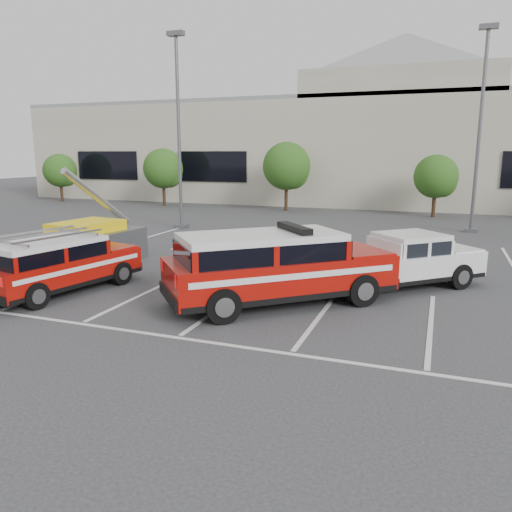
{
  "coord_description": "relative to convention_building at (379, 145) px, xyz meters",
  "views": [
    {
      "loc": [
        5.42,
        -12.29,
        4.16
      ],
      "look_at": [
        0.26,
        1.62,
        1.05
      ],
      "focal_mm": 35.0,
      "sensor_mm": 36.0,
      "label": 1
    }
  ],
  "objects": [
    {
      "name": "ground",
      "position": [
        -0.18,
        -31.86,
        -4.72
      ],
      "size": [
        120.0,
        120.0,
        0.0
      ],
      "primitive_type": "plane",
      "color": "#2D2D30",
      "rests_on": "ground"
    },
    {
      "name": "stall_markings",
      "position": [
        -0.18,
        -27.36,
        -4.71
      ],
      "size": [
        23.0,
        15.0,
        0.01
      ],
      "primitive_type": "cube",
      "color": "silver",
      "rests_on": "ground"
    },
    {
      "name": "convention_building",
      "position": [
        0.0,
        0.0,
        0.0
      ],
      "size": [
        60.0,
        16.99,
        13.2
      ],
      "color": "beige",
      "rests_on": "ground"
    },
    {
      "name": "tree_far_left",
      "position": [
        -25.09,
        -9.82,
        -2.22
      ],
      "size": [
        2.77,
        2.77,
        3.99
      ],
      "color": "#3F2B19",
      "rests_on": "ground"
    },
    {
      "name": "tree_left",
      "position": [
        -15.09,
        -9.82,
        -1.95
      ],
      "size": [
        3.07,
        3.07,
        4.42
      ],
      "color": "#3F2B19",
      "rests_on": "ground"
    },
    {
      "name": "tree_mid_left",
      "position": [
        -5.09,
        -9.82,
        -1.68
      ],
      "size": [
        3.37,
        3.37,
        4.85
      ],
      "color": "#3F2B19",
      "rests_on": "ground"
    },
    {
      "name": "tree_mid_right",
      "position": [
        4.91,
        -9.82,
        -2.22
      ],
      "size": [
        2.77,
        2.77,
        3.99
      ],
      "color": "#3F2B19",
      "rests_on": "ground"
    },
    {
      "name": "light_pole_left",
      "position": [
        -8.18,
        -19.86,
        0.47
      ],
      "size": [
        0.9,
        0.6,
        10.24
      ],
      "color": "#59595E",
      "rests_on": "ground"
    },
    {
      "name": "light_pole_mid",
      "position": [
        6.82,
        -15.86,
        0.47
      ],
      "size": [
        0.9,
        0.6,
        10.24
      ],
      "color": "#59595E",
      "rests_on": "ground"
    },
    {
      "name": "fire_chief_suv",
      "position": [
        1.12,
        -31.42,
        -3.82
      ],
      "size": [
        6.17,
        5.79,
        2.19
      ],
      "rotation": [
        0.0,
        0.0,
        -0.85
      ],
      "color": "#980D07",
      "rests_on": "ground"
    },
    {
      "name": "white_pickup",
      "position": [
        4.12,
        -28.52,
        -4.05
      ],
      "size": [
        5.3,
        5.11,
        1.68
      ],
      "rotation": [
        0.0,
        0.0,
        -0.82
      ],
      "color": "silver",
      "rests_on": "ground"
    },
    {
      "name": "ladder_suv",
      "position": [
        -5.33,
        -32.59,
        -3.98
      ],
      "size": [
        2.78,
        5.0,
        1.86
      ],
      "rotation": [
        0.0,
        0.0,
        -0.21
      ],
      "color": "#980D07",
      "rests_on": "ground"
    },
    {
      "name": "utility_rig",
      "position": [
        -7.27,
        -29.13,
        -4.0
      ],
      "size": [
        4.0,
        4.41,
        3.62
      ],
      "rotation": [
        0.0,
        0.0,
        -0.12
      ],
      "color": "#59595E",
      "rests_on": "ground"
    }
  ]
}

